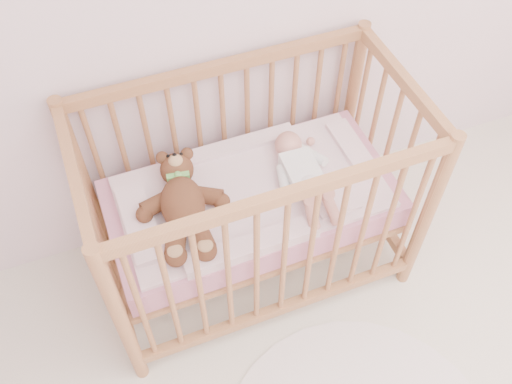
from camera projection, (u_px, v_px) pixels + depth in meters
name	position (u px, v px, depth m)	size (l,w,h in m)	color
crib	(252.00, 201.00, 2.45)	(1.36, 0.76, 1.00)	#B6804D
mattress	(252.00, 203.00, 2.46)	(1.22, 0.62, 0.13)	#CA7E91
blanket	(252.00, 192.00, 2.40)	(1.10, 0.58, 0.06)	pink
baby	(302.00, 170.00, 2.38)	(0.26, 0.53, 0.13)	white
teddy_bear	(183.00, 204.00, 2.26)	(0.39, 0.56, 0.16)	brown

